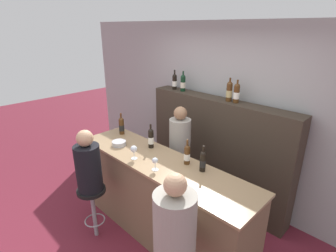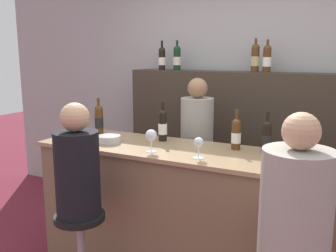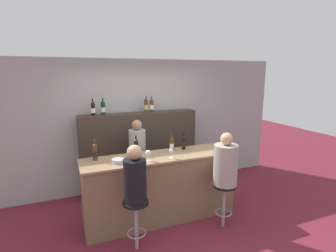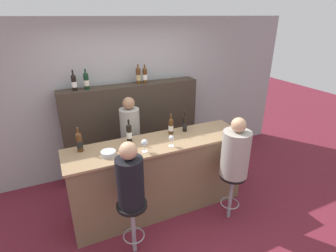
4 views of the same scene
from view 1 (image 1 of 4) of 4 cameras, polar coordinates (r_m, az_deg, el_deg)
ground_plane at (r=3.54m, az=-5.39°, el=-24.62°), size 16.00×16.00×0.00m
wall_back at (r=3.94m, az=12.76°, el=2.37°), size 6.40×0.05×2.60m
bar_counter at (r=3.33m, az=-1.64°, el=-15.65°), size 2.45×0.64×1.06m
back_bar_cabinet at (r=3.95m, az=10.41°, el=-5.37°), size 2.29×0.28×1.58m
wine_bottle_counter_0 at (r=3.78m, az=-10.09°, el=0.07°), size 0.07×0.07×0.31m
wine_bottle_counter_1 at (r=3.32m, az=-3.74°, el=-2.62°), size 0.07×0.07×0.31m
wine_bottle_counter_2 at (r=2.94m, az=4.17°, el=-6.16°), size 0.07×0.07×0.29m
wine_bottle_counter_3 at (r=2.82m, az=7.60°, el=-7.54°), size 0.07×0.07×0.29m
wine_bottle_backbar_0 at (r=4.17m, az=1.44°, el=9.65°), size 0.07×0.07×0.31m
wine_bottle_backbar_1 at (r=4.05m, az=3.28°, el=9.36°), size 0.08×0.08×0.31m
wine_bottle_backbar_2 at (r=3.57m, az=13.19°, el=7.38°), size 0.08×0.08×0.31m
wine_bottle_backbar_3 at (r=3.52m, az=14.71°, el=6.95°), size 0.08×0.08×0.30m
wine_glass_0 at (r=3.07m, az=-7.46°, el=-5.08°), size 0.08×0.08×0.16m
wine_glass_1 at (r=2.83m, az=-2.84°, el=-7.67°), size 0.08×0.08×0.15m
metal_bowl at (r=3.47m, az=-10.62°, el=-3.72°), size 0.18×0.18×0.06m
bar_stool_left at (r=3.44m, az=-16.12°, el=-15.23°), size 0.34×0.34×0.69m
guest_seated_left at (r=3.19m, az=-17.01°, el=-8.06°), size 0.29×0.29×0.76m
guest_seated_right at (r=2.25m, az=1.48°, el=-20.49°), size 0.36×0.36×0.79m
bartender at (r=3.70m, az=2.52°, el=-8.15°), size 0.29×0.29×1.55m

